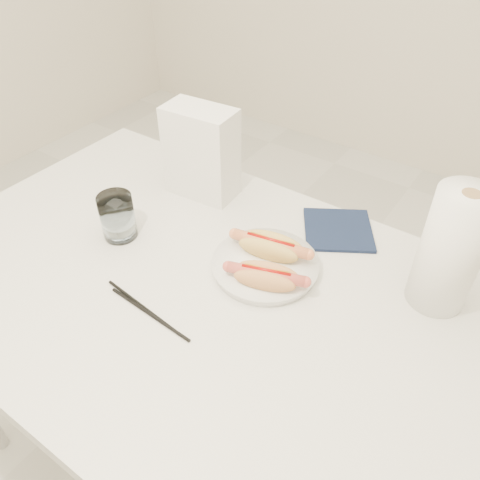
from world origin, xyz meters
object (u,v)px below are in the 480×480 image
Objects in this scene: hotdog_right at (266,276)px; napkin_box at (201,152)px; plate at (265,266)px; paper_towel_roll at (451,251)px; table at (192,298)px; water_glass at (117,217)px; hotdog_left at (271,246)px.

hotdog_right is 0.39m from napkin_box.
paper_towel_roll is at bearing 20.83° from plate.
hotdog_right is (0.03, -0.05, 0.03)m from plate.
plate is at bearing 44.84° from table.
water_glass is at bearing -104.78° from napkin_box.
napkin_box is (-0.29, 0.16, 0.10)m from plate.
water_glass is (-0.32, -0.12, 0.01)m from hotdog_left.
plate reaches higher than table.
hotdog_right is at bearing -37.34° from napkin_box.
plate is 2.04× the size of water_glass.
hotdog_left is at bearing -28.71° from napkin_box.
napkin_box is at bearing 79.80° from water_glass.
plate is 0.96× the size of napkin_box.
table is 0.25m from water_glass.
hotdog_left is at bearing 97.79° from hotdog_right.
napkin_box is (0.04, 0.25, 0.06)m from water_glass.
hotdog_left is at bearing 102.57° from plate.
water_glass is (-0.33, -0.09, 0.04)m from plate.
water_glass is at bearing -170.34° from hotdog_left.
water_glass is 0.43× the size of paper_towel_roll.
water_glass is at bearing 175.16° from table.
paper_towel_roll reaches higher than table.
plate is at bearing -88.42° from hotdog_left.
plate is 0.04m from hotdog_left.
table is at bearing -4.84° from water_glass.
table is at bearing -137.67° from hotdog_left.
paper_towel_roll is at bearing 28.39° from table.
hotdog_right is 0.34m from paper_towel_roll.
hotdog_right is at bearing 6.53° from water_glass.
water_glass is (-0.36, -0.04, 0.02)m from hotdog_right.
table is 7.77× the size of hotdog_right.
table is 0.52m from paper_towel_roll.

